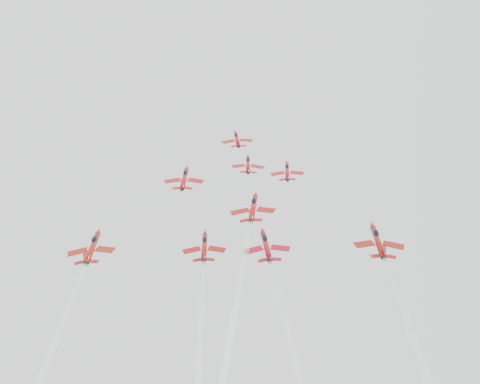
{
  "coord_description": "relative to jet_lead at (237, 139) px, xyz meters",
  "views": [
    {
      "loc": [
        7.78,
        -137.44,
        123.53
      ],
      "look_at": [
        0.0,
        2.0,
        141.03
      ],
      "focal_mm": 45.0,
      "sensor_mm": 36.0,
      "label": 1
    }
  ],
  "objects": [
    {
      "name": "jet_row2_right",
      "position": [
        13.57,
        -16.13,
        -11.79
      ],
      "size": [
        8.48,
        10.48,
        7.87
      ],
      "rotation": [
        0.63,
        -0.03,
        -0.03
      ],
      "color": "#AD101A"
    },
    {
      "name": "jet_row2_left",
      "position": [
        -11.88,
        -18.83,
        -13.75
      ],
      "size": [
        9.95,
        12.3,
        9.23
      ],
      "rotation": [
        0.63,
        0.0,
        0.03
      ],
      "color": "#AE1015"
    },
    {
      "name": "jet_center",
      "position": [
        5.51,
        -71.15,
        -52.07
      ],
      "size": [
        10.34,
        91.63,
        67.48
      ],
      "rotation": [
        0.63,
        -0.04,
        -0.11
      ],
      "color": "#A5130F"
    },
    {
      "name": "jet_row2_center",
      "position": [
        3.61,
        -12.85,
        -9.39
      ],
      "size": [
        8.48,
        10.48,
        7.87
      ],
      "rotation": [
        0.63,
        0.03,
        0.07
      ],
      "color": "#B01019"
    },
    {
      "name": "jet_lead",
      "position": [
        0.0,
        0.0,
        0.0
      ],
      "size": [
        8.83,
        10.91,
        8.19
      ],
      "rotation": [
        0.63,
        -0.09,
        0.12
      ],
      "color": "maroon"
    }
  ]
}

